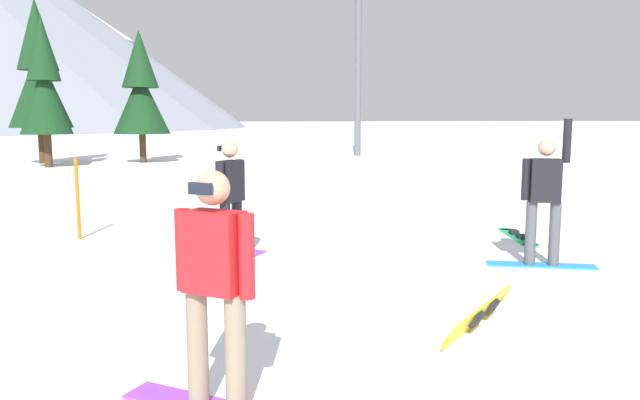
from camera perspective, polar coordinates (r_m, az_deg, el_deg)
name	(u,v)px	position (r m, az deg, el deg)	size (l,w,h in m)	color
ground_plane	(625,377)	(5.66, 26.67, -14.61)	(800.00, 800.00, 0.00)	white
snowboarder_foreground	(215,287)	(4.31, -9.83, -8.03)	(1.24, 1.29, 1.72)	#993FD8
snowboarder_midground	(544,197)	(9.01, 20.30, 0.28)	(1.41, 1.01, 2.07)	#1E8CD8
snowboarder_background	(231,199)	(8.77, -8.37, 0.10)	(1.33, 1.33, 1.76)	#993FD8
loose_snowboard_near_right	(481,314)	(6.38, 14.85, -10.27)	(1.61, 1.18, 0.26)	yellow
loose_snowboard_near_left	(518,236)	(11.20, 18.03, -3.25)	(0.90, 1.67, 0.09)	#19B259
trail_marker_pole	(78,199)	(11.22, -21.77, 0.11)	(0.06, 0.06, 1.41)	orange
pine_tree_short	(38,74)	(31.14, -24.89, 10.65)	(2.77, 2.77, 7.48)	#472D19
pine_tree_slender	(44,85)	(28.50, -24.45, 9.83)	(2.11, 2.11, 6.41)	#472D19
pine_tree_leaning	(141,91)	(30.05, -16.47, 9.79)	(2.60, 2.60, 6.15)	#472D19
ski_lift_tower	(358,34)	(34.54, 3.61, 15.24)	(3.09, 0.36, 11.89)	#595B60
peak_north_spur	(52,52)	(226.55, -23.82, 12.55)	(122.09, 122.09, 45.82)	#8C93A3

